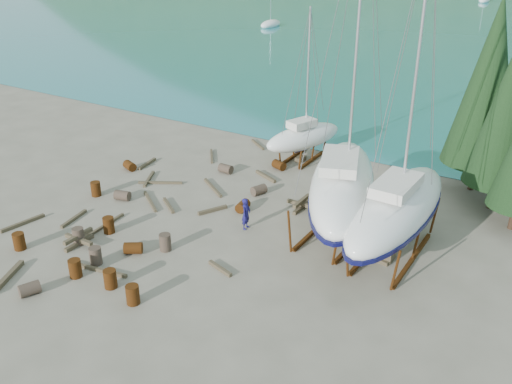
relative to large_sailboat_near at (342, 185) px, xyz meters
The scene contains 45 objects.
ground 8.43m from the large_sailboat_near, 143.06° to the right, with size 600.00×600.00×0.00m, color #676252.
cypress_near_right 9.94m from the large_sailboat_near, 49.62° to the left, with size 3.60×3.60×10.00m.
cypress_back_left 11.02m from the large_sailboat_near, 63.31° to the left, with size 4.14×4.14×11.50m.
moored_boat_left 66.16m from the large_sailboat_near, 123.37° to the left, with size 2.00×5.00×6.05m.
moored_boat_far 106.21m from the large_sailboat_near, 97.78° to the left, with size 2.00×5.00×6.05m.
large_sailboat_near is the anchor object (origin of this frame).
large_sailboat_far 3.24m from the large_sailboat_near, 14.01° to the right, with size 3.21×10.11×15.88m.
small_sailboat_shore 10.38m from the large_sailboat_near, 128.01° to the left, with size 4.05×6.60×10.10m.
worker 5.26m from the large_sailboat_near, 153.98° to the right, with size 0.64×0.42×1.75m, color #161252.
drum_0 16.39m from the large_sailboat_near, 142.52° to the right, with size 0.58×0.58×0.88m, color #5D3110.
drum_1 15.48m from the large_sailboat_near, 127.22° to the right, with size 0.58×0.58×0.88m, color #2D2823.
drum_2 15.43m from the large_sailboat_near, behind, with size 0.58×0.58×0.88m, color #5D3110.
drum_3 12.15m from the large_sailboat_near, 123.77° to the right, with size 0.58×0.58×0.88m, color #5D3110.
drum_4 9.34m from the large_sailboat_near, 139.95° to the left, with size 0.58×0.58×0.88m, color #5D3110.
drum_5 12.58m from the large_sailboat_near, 134.19° to the right, with size 0.58×0.58×0.88m, color #2D2823.
drum_6 6.22m from the large_sailboat_near, behind, with size 0.58×0.58×0.88m, color #5D3110.
drum_7 11.65m from the large_sailboat_near, 115.75° to the right, with size 0.58×0.58×0.88m, color #5D3110.
drum_8 14.79m from the large_sailboat_near, 166.38° to the right, with size 0.58×0.58×0.88m, color #5D3110.
drum_9 10.46m from the large_sailboat_near, 160.16° to the left, with size 0.58×0.58×0.88m, color #2D2823.
drum_10 13.50m from the large_sailboat_near, 130.36° to the right, with size 0.58×0.58×0.88m, color #5D3110.
drum_11 6.75m from the large_sailboat_near, 163.45° to the left, with size 0.58×0.58×0.88m, color #2D2823.
drum_12 10.89m from the large_sailboat_near, 137.14° to the right, with size 0.58×0.58×0.88m, color #5D3110.
drum_14 12.30m from the large_sailboat_near, 148.50° to the right, with size 0.58×0.58×0.88m, color #5D3110.
drum_15 13.05m from the large_sailboat_near, 166.21° to the right, with size 0.58×0.58×0.88m, color #2D2823.
drum_16 13.58m from the large_sailboat_near, 143.51° to the right, with size 0.58×0.58×0.88m, color #2D2823.
drum_17 9.33m from the large_sailboat_near, 137.12° to the right, with size 0.58×0.58×0.88m, color #2D2823.
timber_0 13.33m from the large_sailboat_near, 156.39° to the left, with size 0.14×2.43×0.14m, color brown.
timber_1 3.90m from the large_sailboat_near, 33.16° to the right, with size 0.19×1.95×0.19m, color brown.
timber_2 15.14m from the large_sailboat_near, behind, with size 0.19×1.95×0.19m, color brown.
timber_3 12.79m from the large_sailboat_near, 151.10° to the right, with size 0.15×3.08×0.15m, color brown.
timber_4 10.22m from the large_sailboat_near, 166.31° to the right, with size 0.17×1.90×0.17m, color brown.
timber_5 12.60m from the large_sailboat_near, 131.02° to the right, with size 0.16×3.11×0.16m, color brown.
timber_6 8.50m from the large_sailboat_near, 149.20° to the left, with size 0.19×2.01×0.19m, color brown.
timber_7 7.52m from the large_sailboat_near, 117.71° to the right, with size 0.17×1.59×0.17m, color brown.
timber_8 7.70m from the large_sailboat_near, 167.93° to the right, with size 0.19×1.80×0.19m, color brown.
timber_9 13.93m from the large_sailboat_near, 139.61° to the left, with size 0.15×2.11×0.15m, color brown.
timber_10 9.28m from the large_sailboat_near, behind, with size 0.16×2.74×0.16m, color brown.
timber_11 11.44m from the large_sailboat_near, 167.17° to the right, with size 0.15×2.73×0.15m, color brown.
timber_12 14.67m from the large_sailboat_near, 153.98° to the right, with size 0.17×2.12×0.17m, color brown.
timber_14 17.18m from the large_sailboat_near, 151.38° to the right, with size 0.18×2.51×0.18m, color brown.
timber_15 12.36m from the large_sailboat_near, behind, with size 0.15×2.76×0.15m, color brown.
timber_16 16.51m from the large_sailboat_near, 132.92° to the right, with size 0.23×2.60×0.23m, color brown.
timber_17 13.32m from the large_sailboat_near, behind, with size 0.16×2.27×0.16m, color brown.
timber_pile_fore 13.59m from the large_sailboat_near, 142.99° to the right, with size 1.80×1.80×0.60m.
timber_pile_aft 4.09m from the large_sailboat_near, 154.53° to the left, with size 1.80×1.80×0.60m.
Camera 1 is at (16.37, -19.81, 14.72)m, focal length 40.00 mm.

